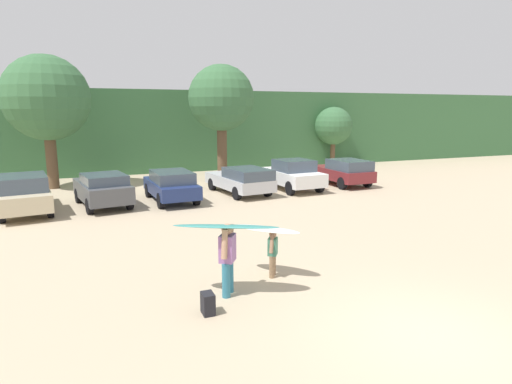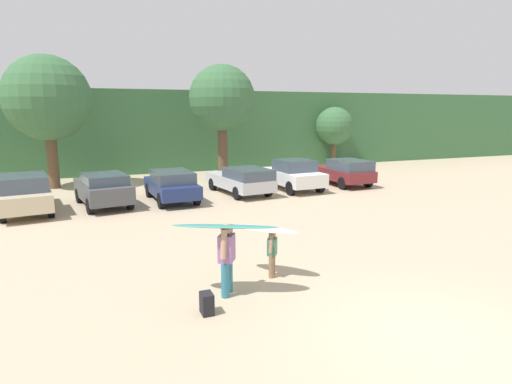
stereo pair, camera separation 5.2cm
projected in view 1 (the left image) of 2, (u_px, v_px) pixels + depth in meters
ground_plane at (433, 337)px, 7.94m from camera, size 120.00×120.00×0.00m
hillside_ridge at (161, 128)px, 34.10m from camera, size 108.00×12.00×5.48m
tree_far_left at (46, 99)px, 22.30m from camera, size 4.42×4.42×6.99m
tree_center_right at (221, 99)px, 25.34m from camera, size 3.88×3.88×6.81m
tree_center_left at (334, 126)px, 32.30m from camera, size 2.82×2.82×4.41m
parked_car_champagne at (24, 193)px, 17.46m from camera, size 2.46×4.89×1.60m
parked_car_dark_gray at (103, 189)px, 18.64m from camera, size 2.42×4.16×1.47m
parked_car_navy at (171, 185)px, 19.71m from camera, size 1.97×4.19×1.43m
parked_car_silver at (241, 180)px, 21.42m from camera, size 2.41×4.59×1.38m
parked_car_white at (293, 174)px, 22.58m from camera, size 2.14×4.02×1.61m
parked_car_maroon at (344, 171)px, 24.00m from camera, size 1.96×4.01×1.48m
person_adult at (228, 255)px, 9.61m from camera, size 0.52×0.70×1.67m
person_child at (273, 251)px, 10.74m from camera, size 0.41×0.56×1.19m
surfboard_teal at (226, 226)px, 9.43m from camera, size 2.42×1.63×0.18m
surfboard_white at (266, 229)px, 10.69m from camera, size 1.58×1.64×0.07m
backpack_dropped at (208, 304)px, 8.81m from camera, size 0.24×0.34×0.45m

